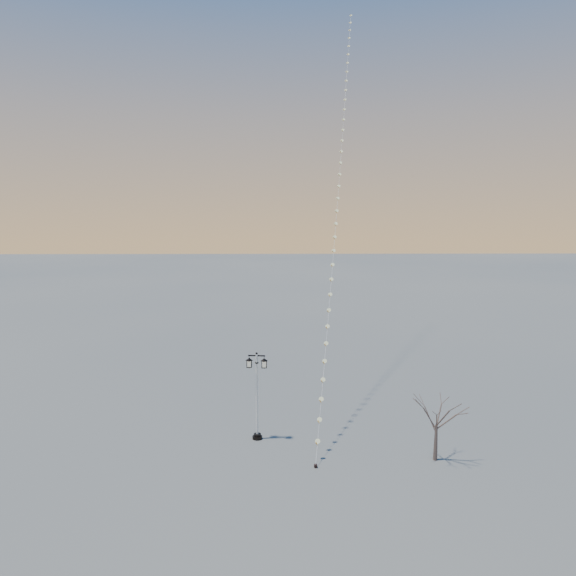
{
  "coord_description": "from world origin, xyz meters",
  "views": [
    {
      "loc": [
        -0.7,
        -25.3,
        12.98
      ],
      "look_at": [
        -0.21,
        5.77,
        8.6
      ],
      "focal_mm": 32.27,
      "sensor_mm": 36.0,
      "label": 1
    }
  ],
  "objects": [
    {
      "name": "street_lamp",
      "position": [
        -2.04,
        3.49,
        2.88
      ],
      "size": [
        1.32,
        0.58,
        5.21
      ],
      "rotation": [
        0.0,
        0.0,
        -0.11
      ],
      "color": "black",
      "rests_on": "ground"
    },
    {
      "name": "bare_tree",
      "position": [
        7.59,
        0.7,
        2.51
      ],
      "size": [
        2.18,
        2.18,
        3.62
      ],
      "rotation": [
        0.0,
        0.0,
        -0.03
      ],
      "color": "brown",
      "rests_on": "ground"
    },
    {
      "name": "kite_train",
      "position": [
        4.09,
        16.98,
        17.29
      ],
      "size": [
        6.5,
        34.67,
        34.81
      ],
      "rotation": [
        0.0,
        0.0,
        0.04
      ],
      "color": "black",
      "rests_on": "ground"
    },
    {
      "name": "ground",
      "position": [
        0.0,
        0.0,
        0.0
      ],
      "size": [
        300.0,
        300.0,
        0.0
      ],
      "primitive_type": "plane",
      "color": "#5A5D5C",
      "rests_on": "ground"
    }
  ]
}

